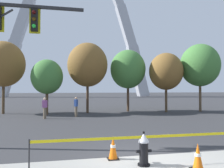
# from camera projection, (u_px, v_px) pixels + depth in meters

# --- Properties ---
(ground_plane) EXTENTS (240.00, 240.00, 0.00)m
(ground_plane) POSITION_uv_depth(u_px,v_px,m) (145.00, 157.00, 7.16)
(ground_plane) COLOR #333335
(fire_hydrant) EXTENTS (0.46, 0.48, 0.99)m
(fire_hydrant) POSITION_uv_depth(u_px,v_px,m) (144.00, 149.00, 6.42)
(fire_hydrant) COLOR black
(fire_hydrant) RESTS_ON ground
(caution_tape_barrier) EXTENTS (6.68, 0.05, 0.91)m
(caution_tape_barrier) POSITION_uv_depth(u_px,v_px,m) (148.00, 143.00, 6.45)
(caution_tape_barrier) COLOR #232326
(caution_tape_barrier) RESTS_ON ground
(traffic_cone_by_hydrant) EXTENTS (0.36, 0.36, 0.73)m
(traffic_cone_by_hydrant) POSITION_uv_depth(u_px,v_px,m) (113.00, 148.00, 6.99)
(traffic_cone_by_hydrant) COLOR black
(traffic_cone_by_hydrant) RESTS_ON ground
(traffic_cone_mid_sidewalk) EXTENTS (0.36, 0.36, 0.73)m
(traffic_cone_mid_sidewalk) POSITION_uv_depth(u_px,v_px,m) (198.00, 157.00, 6.08)
(traffic_cone_mid_sidewalk) COLOR black
(traffic_cone_mid_sidewalk) RESTS_ON ground
(monument_arch) EXTENTS (43.46, 3.03, 46.37)m
(monument_arch) POSITION_uv_depth(u_px,v_px,m) (77.00, 27.00, 63.79)
(monument_arch) COLOR #B2B5BC
(monument_arch) RESTS_ON ground
(tree_far_left) EXTENTS (3.73, 3.73, 6.52)m
(tree_far_left) POSITION_uv_depth(u_px,v_px,m) (4.00, 64.00, 19.80)
(tree_far_left) COLOR brown
(tree_far_left) RESTS_ON ground
(tree_left_mid) EXTENTS (2.75, 2.75, 4.81)m
(tree_left_mid) POSITION_uv_depth(u_px,v_px,m) (47.00, 77.00, 19.21)
(tree_left_mid) COLOR brown
(tree_left_mid) RESTS_ON ground
(tree_center_left) EXTENTS (3.74, 3.74, 6.54)m
(tree_center_left) POSITION_uv_depth(u_px,v_px,m) (88.00, 65.00, 20.58)
(tree_center_left) COLOR #473323
(tree_center_left) RESTS_ON ground
(tree_center_right) EXTENTS (3.50, 3.50, 6.12)m
(tree_center_right) POSITION_uv_depth(u_px,v_px,m) (128.00, 69.00, 21.99)
(tree_center_right) COLOR #473323
(tree_center_right) RESTS_ON ground
(tree_right_mid) EXTENTS (3.28, 3.28, 5.74)m
(tree_right_mid) POSITION_uv_depth(u_px,v_px,m) (166.00, 71.00, 21.47)
(tree_right_mid) COLOR brown
(tree_right_mid) RESTS_ON ground
(tree_far_right) EXTENTS (3.82, 3.82, 6.69)m
(tree_far_right) POSITION_uv_depth(u_px,v_px,m) (200.00, 65.00, 21.85)
(tree_far_right) COLOR brown
(tree_far_right) RESTS_ON ground
(pedestrian_walking_left) EXTENTS (0.38, 0.28, 1.59)m
(pedestrian_walking_left) POSITION_uv_depth(u_px,v_px,m) (45.00, 108.00, 16.44)
(pedestrian_walking_left) COLOR brown
(pedestrian_walking_left) RESTS_ON ground
(pedestrian_standing_center) EXTENTS (0.33, 0.39, 1.59)m
(pedestrian_standing_center) POSITION_uv_depth(u_px,v_px,m) (76.00, 107.00, 17.55)
(pedestrian_standing_center) COLOR brown
(pedestrian_standing_center) RESTS_ON ground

